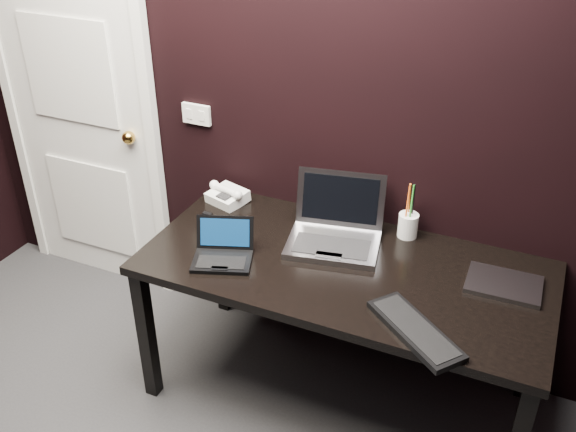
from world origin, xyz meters
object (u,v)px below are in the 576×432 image
at_px(netbook, 223,253).
at_px(silver_laptop, 335,232).
at_px(desk_phone, 227,195).
at_px(mobile_phone, 208,224).
at_px(door, 78,107).
at_px(ext_keyboard, 415,330).
at_px(pen_cup, 408,224).
at_px(desk, 343,280).
at_px(closed_laptop, 504,284).

xyz_separation_m(netbook, silver_laptop, (0.38, 0.32, 0.02)).
distance_m(desk_phone, mobile_phone, 0.27).
bearing_deg(netbook, desk_phone, 116.70).
distance_m(door, ext_keyboard, 2.16).
distance_m(door, silver_laptop, 1.59).
xyz_separation_m(netbook, mobile_phone, (-0.18, 0.17, 0.00)).
bearing_deg(door, pen_cup, -1.52).
distance_m(door, pen_cup, 1.85).
relative_size(silver_laptop, ext_keyboard, 1.11).
distance_m(door, desk_phone, 0.99).
bearing_deg(desk, silver_laptop, 123.66).
distance_m(netbook, desk_phone, 0.49).
xyz_separation_m(desk, pen_cup, (0.18, 0.33, 0.14)).
xyz_separation_m(silver_laptop, desk_phone, (-0.60, 0.12, -0.01)).
xyz_separation_m(door, netbook, (1.17, -0.55, -0.27)).
bearing_deg(pen_cup, netbook, -143.06).
height_order(silver_laptop, ext_keyboard, silver_laptop).
bearing_deg(mobile_phone, desk, -0.27).
relative_size(ext_keyboard, pen_cup, 1.58).
bearing_deg(closed_laptop, pen_cup, 155.10).
height_order(desk, mobile_phone, mobile_phone).
relative_size(netbook, closed_laptop, 1.03).
distance_m(netbook, pen_cup, 0.83).
relative_size(silver_laptop, closed_laptop, 1.55).
bearing_deg(mobile_phone, pen_cup, 21.10).
bearing_deg(desk_phone, closed_laptop, -6.44).
bearing_deg(ext_keyboard, mobile_phone, 163.71).
height_order(desk, silver_laptop, silver_laptop).
xyz_separation_m(desk, ext_keyboard, (0.38, -0.30, 0.09)).
height_order(ext_keyboard, closed_laptop, ext_keyboard).
bearing_deg(silver_laptop, netbook, -140.15).
bearing_deg(netbook, pen_cup, 36.94).
distance_m(closed_laptop, desk_phone, 1.34).
bearing_deg(netbook, mobile_phone, 135.36).
xyz_separation_m(desk, silver_laptop, (-0.10, 0.15, 0.13)).
relative_size(ext_keyboard, mobile_phone, 4.64).
height_order(desk_phone, mobile_phone, desk_phone).
xyz_separation_m(ext_keyboard, desk_phone, (-1.08, 0.57, 0.02)).
relative_size(door, pen_cup, 8.21).
bearing_deg(desk_phone, desk, -20.88).
bearing_deg(mobile_phone, ext_keyboard, -16.29).
height_order(netbook, ext_keyboard, netbook).
relative_size(closed_laptop, pen_cup, 1.13).
height_order(desk_phone, pen_cup, pen_cup).
height_order(ext_keyboard, desk_phone, desk_phone).
bearing_deg(desk_phone, ext_keyboard, -27.71).
distance_m(closed_laptop, mobile_phone, 1.29).
bearing_deg(desk, closed_laptop, 10.57).
bearing_deg(door, ext_keyboard, -18.42).
bearing_deg(pen_cup, desk, -118.84).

